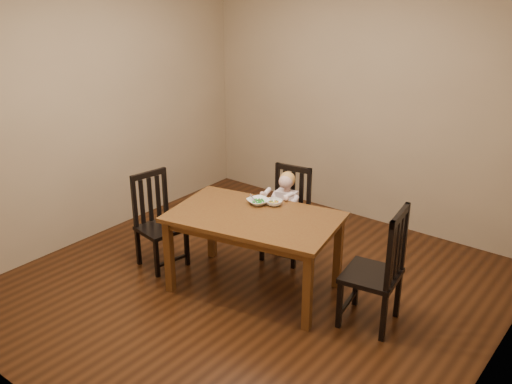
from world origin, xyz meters
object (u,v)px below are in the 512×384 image
Objects in this scene: chair_left at (158,222)px; toddler at (286,206)px; bowl_peas at (258,202)px; chair_right at (378,271)px; dining_table at (254,224)px; bowl_veg at (274,203)px; chair_child at (287,215)px.

chair_left is 1.22m from toddler.
toddler is at bearing 89.55° from bowl_peas.
dining_table is at bearing 90.30° from chair_right.
bowl_peas is 1.26× the size of bowl_veg.
bowl_veg is at bearing 89.69° from dining_table.
chair_child is 0.90× the size of chair_right.
toddler is at bearing 60.16° from chair_right.
chair_child is 0.12m from toddler.
dining_table is at bearing -90.31° from bowl_veg.
bowl_veg is at bearing 75.43° from chair_right.
dining_table is 10.57× the size of bowl_veg.
chair_child is at bearing 58.46° from chair_right.
chair_right is at bearing 109.58° from chair_left.
bowl_peas is (0.00, -0.47, 0.30)m from chair_child.
chair_child is at bearing 145.00° from chair_left.
chair_left reaches higher than chair_child.
chair_right is at bearing 147.67° from chair_child.
bowl_veg is at bearing 27.93° from bowl_peas.
dining_table is at bearing 91.42° from toddler.
bowl_peas is (-1.22, 0.05, 0.25)m from chair_right.
dining_table is 0.27m from bowl_peas.
chair_child is at bearing 107.75° from bowl_veg.
bowl_veg is at bearing 99.61° from toddler.
toddler reaches higher than bowl_peas.
toddler reaches higher than dining_table.
chair_child is 2.01× the size of toddler.
toddler reaches higher than bowl_veg.
chair_left is (-1.00, -0.19, -0.19)m from dining_table.
bowl_veg reaches higher than dining_table.
chair_child is at bearing 90.48° from bowl_peas.
toddler is (-1.21, 0.48, 0.06)m from chair_right.
bowl_peas is at bearing 79.18° from chair_right.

